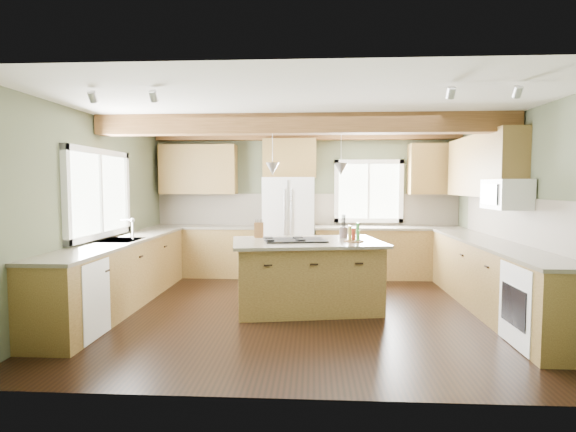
{
  "coord_description": "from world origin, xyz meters",
  "views": [
    {
      "loc": [
        0.14,
        -5.89,
        1.67
      ],
      "look_at": [
        -0.22,
        0.3,
        1.24
      ],
      "focal_mm": 28.0,
      "sensor_mm": 36.0,
      "label": 1
    }
  ],
  "objects": [
    {
      "name": "floor",
      "position": [
        0.0,
        0.0,
        0.0
      ],
      "size": [
        5.6,
        5.6,
        0.0
      ],
      "primitive_type": "plane",
      "color": "black",
      "rests_on": "ground"
    },
    {
      "name": "ceiling",
      "position": [
        0.0,
        0.0,
        2.6
      ],
      "size": [
        5.6,
        5.6,
        0.0
      ],
      "primitive_type": "plane",
      "rotation": [
        3.14,
        0.0,
        0.0
      ],
      "color": "silver",
      "rests_on": "wall_back"
    },
    {
      "name": "wall_back",
      "position": [
        0.0,
        2.5,
        1.3
      ],
      "size": [
        5.6,
        0.0,
        5.6
      ],
      "primitive_type": "plane",
      "rotation": [
        1.57,
        0.0,
        0.0
      ],
      "color": "#4E573E",
      "rests_on": "ground"
    },
    {
      "name": "wall_left",
      "position": [
        -2.8,
        0.0,
        1.3
      ],
      "size": [
        0.0,
        5.0,
        5.0
      ],
      "primitive_type": "plane",
      "rotation": [
        1.57,
        0.0,
        1.57
      ],
      "color": "#4E573E",
      "rests_on": "ground"
    },
    {
      "name": "wall_right",
      "position": [
        2.8,
        0.0,
        1.3
      ],
      "size": [
        0.0,
        5.0,
        5.0
      ],
      "primitive_type": "plane",
      "rotation": [
        1.57,
        0.0,
        -1.57
      ],
      "color": "#4E573E",
      "rests_on": "ground"
    },
    {
      "name": "ceiling_beam",
      "position": [
        0.0,
        0.1,
        2.47
      ],
      "size": [
        5.55,
        0.26,
        0.26
      ],
      "primitive_type": "cube",
      "color": "#4C2F15",
      "rests_on": "ceiling"
    },
    {
      "name": "soffit_trim",
      "position": [
        0.0,
        2.4,
        2.54
      ],
      "size": [
        5.55,
        0.2,
        0.1
      ],
      "primitive_type": "cube",
      "color": "#4C2F15",
      "rests_on": "ceiling"
    },
    {
      "name": "backsplash_back",
      "position": [
        0.0,
        2.48,
        1.21
      ],
      "size": [
        5.58,
        0.03,
        0.58
      ],
      "primitive_type": "cube",
      "color": "brown",
      "rests_on": "wall_back"
    },
    {
      "name": "backsplash_right",
      "position": [
        2.78,
        0.05,
        1.21
      ],
      "size": [
        0.03,
        3.7,
        0.58
      ],
      "primitive_type": "cube",
      "color": "brown",
      "rests_on": "wall_right"
    },
    {
      "name": "base_cab_back_left",
      "position": [
        -1.79,
        2.2,
        0.44
      ],
      "size": [
        2.02,
        0.6,
        0.88
      ],
      "primitive_type": "cube",
      "color": "brown",
      "rests_on": "floor"
    },
    {
      "name": "counter_back_left",
      "position": [
        -1.79,
        2.2,
        0.9
      ],
      "size": [
        2.06,
        0.64,
        0.04
      ],
      "primitive_type": "cube",
      "color": "#4C4538",
      "rests_on": "base_cab_back_left"
    },
    {
      "name": "base_cab_back_right",
      "position": [
        1.49,
        2.2,
        0.44
      ],
      "size": [
        2.62,
        0.6,
        0.88
      ],
      "primitive_type": "cube",
      "color": "brown",
      "rests_on": "floor"
    },
    {
      "name": "counter_back_right",
      "position": [
        1.49,
        2.2,
        0.9
      ],
      "size": [
        2.66,
        0.64,
        0.04
      ],
      "primitive_type": "cube",
      "color": "#4C4538",
      "rests_on": "base_cab_back_right"
    },
    {
      "name": "base_cab_left",
      "position": [
        -2.5,
        0.05,
        0.44
      ],
      "size": [
        0.6,
        3.7,
        0.88
      ],
      "primitive_type": "cube",
      "color": "brown",
      "rests_on": "floor"
    },
    {
      "name": "counter_left",
      "position": [
        -2.5,
        0.05,
        0.9
      ],
      "size": [
        0.64,
        3.74,
        0.04
      ],
      "primitive_type": "cube",
      "color": "#4C4538",
      "rests_on": "base_cab_left"
    },
    {
      "name": "base_cab_right",
      "position": [
        2.5,
        0.05,
        0.44
      ],
      "size": [
        0.6,
        3.7,
        0.88
      ],
      "primitive_type": "cube",
      "color": "brown",
      "rests_on": "floor"
    },
    {
      "name": "counter_right",
      "position": [
        2.5,
        0.05,
        0.9
      ],
      "size": [
        0.64,
        3.74,
        0.04
      ],
      "primitive_type": "cube",
      "color": "#4C4538",
      "rests_on": "base_cab_right"
    },
    {
      "name": "upper_cab_back_left",
      "position": [
        -1.99,
        2.33,
        1.95
      ],
      "size": [
        1.4,
        0.35,
        0.9
      ],
      "primitive_type": "cube",
      "color": "brown",
      "rests_on": "wall_back"
    },
    {
      "name": "upper_cab_over_fridge",
      "position": [
        -0.3,
        2.33,
        2.15
      ],
      "size": [
        0.96,
        0.35,
        0.7
      ],
      "primitive_type": "cube",
      "color": "brown",
      "rests_on": "wall_back"
    },
    {
      "name": "upper_cab_right",
      "position": [
        2.62,
        0.9,
        1.95
      ],
      "size": [
        0.35,
        2.2,
        0.9
      ],
      "primitive_type": "cube",
      "color": "brown",
      "rests_on": "wall_right"
    },
    {
      "name": "upper_cab_back_corner",
      "position": [
        2.3,
        2.33,
        1.95
      ],
      "size": [
        0.9,
        0.35,
        0.9
      ],
      "primitive_type": "cube",
      "color": "brown",
      "rests_on": "wall_back"
    },
    {
      "name": "window_left",
      "position": [
        -2.78,
        0.05,
        1.55
      ],
      "size": [
        0.04,
        1.6,
        1.05
      ],
      "primitive_type": "cube",
      "color": "white",
      "rests_on": "wall_left"
    },
    {
      "name": "window_back",
      "position": [
        1.15,
        2.48,
        1.55
      ],
      "size": [
        1.1,
        0.04,
        1.0
      ],
      "primitive_type": "cube",
      "color": "white",
      "rests_on": "wall_back"
    },
    {
      "name": "sink",
      "position": [
        -2.5,
        0.05,
        0.91
      ],
      "size": [
        0.5,
        0.65,
        0.03
      ],
      "primitive_type": "cube",
      "color": "#262628",
      "rests_on": "counter_left"
    },
    {
      "name": "faucet",
      "position": [
        -2.32,
        0.05,
        1.05
      ],
      "size": [
        0.02,
        0.02,
        0.28
      ],
      "primitive_type": "cylinder",
      "color": "#B2B2B7",
      "rests_on": "sink"
    },
    {
      "name": "dishwasher",
      "position": [
        -2.49,
        -1.25,
        0.43
      ],
      "size": [
        0.6,
        0.6,
        0.84
      ],
      "primitive_type": "cube",
      "color": "white",
      "rests_on": "floor"
    },
    {
      "name": "oven",
      "position": [
        2.49,
        -1.25,
        0.43
      ],
      "size": [
        0.6,
        0.72,
        0.84
      ],
      "primitive_type": "cube",
      "color": "white",
      "rests_on": "floor"
    },
    {
      "name": "microwave",
      "position": [
        2.58,
        -0.05,
        1.55
      ],
      "size": [
        0.4,
        0.7,
        0.38
      ],
      "primitive_type": "cube",
      "color": "white",
      "rests_on": "wall_right"
    },
    {
      "name": "pendant_left",
      "position": [
        -0.41,
        0.02,
        1.88
      ],
      "size": [
        0.18,
        0.18,
        0.16
      ],
      "primitive_type": "cone",
      "rotation": [
        3.14,
        0.0,
        0.0
      ],
      "color": "#B2B2B7",
      "rests_on": "ceiling"
    },
    {
      "name": "pendant_right",
      "position": [
        0.5,
        0.18,
        1.88
      ],
      "size": [
        0.18,
        0.18,
        0.16
      ],
      "primitive_type": "cone",
      "rotation": [
        3.14,
        0.0,
        0.0
      ],
      "color": "#B2B2B7",
      "rests_on": "ceiling"
    },
    {
      "name": "refrigerator",
      "position": [
        -0.3,
        2.12,
        0.9
      ],
      "size": [
        0.9,
        0.74,
        1.8
      ],
      "primitive_type": "cube",
      "color": "silver",
      "rests_on": "floor"
    },
    {
      "name": "island",
      "position": [
        0.05,
        0.1,
        0.44
      ],
      "size": [
        2.01,
        1.42,
        0.88
      ],
      "primitive_type": "cube",
      "rotation": [
        0.0,
        0.0,
        0.17
      ],
      "color": "brown",
      "rests_on": "floor"
    },
    {
      "name": "island_top",
      "position": [
        0.05,
        0.1,
        0.9
      ],
      "size": [
        2.15,
        1.57,
        0.04
      ],
      "primitive_type": "cube",
      "rotation": [
        0.0,
        0.0,
        0.17
      ],
      "color": "#4C4538",
      "rests_on": "island"
    },
    {
      "name": "cooktop",
      "position": [
        -0.1,
        0.07,
        0.93
      ],
      "size": [
        0.88,
        0.66,
        0.02
      ],
      "primitive_type": "cube",
      "rotation": [
        0.0,
        0.0,
        0.17
      ],
      "color": "black",
      "rests_on": "island_top"
    },
    {
      "name": "knife_block",
      "position": [
        -0.64,
        0.42,
        1.03
      ],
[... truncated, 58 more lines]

